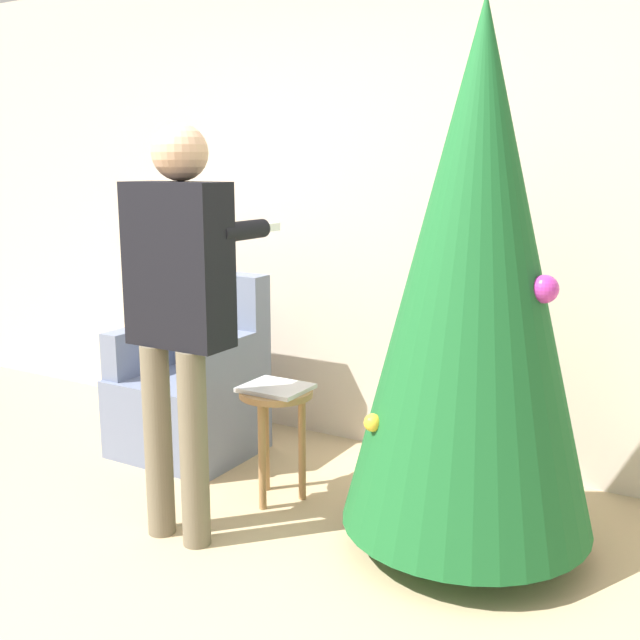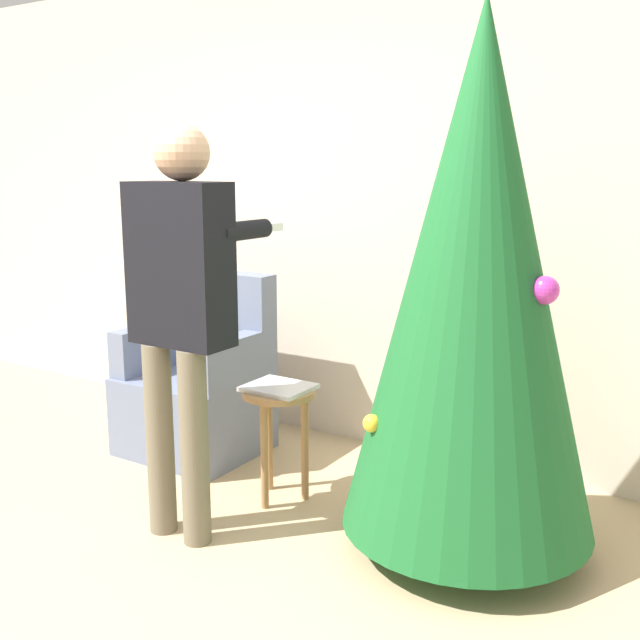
{
  "view_description": "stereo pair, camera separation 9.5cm",
  "coord_description": "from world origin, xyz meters",
  "px_view_note": "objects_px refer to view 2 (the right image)",
  "views": [
    {
      "loc": [
        1.9,
        -1.49,
        1.59
      ],
      "look_at": [
        0.4,
        1.06,
        0.97
      ],
      "focal_mm": 42.0,
      "sensor_mm": 36.0,
      "label": 1
    },
    {
      "loc": [
        1.98,
        -1.44,
        1.59
      ],
      "look_at": [
        0.4,
        1.06,
        0.97
      ],
      "focal_mm": 42.0,
      "sensor_mm": 36.0,
      "label": 2
    }
  ],
  "objects_px": {
    "person_standing": "(181,295)",
    "side_stool": "(279,412)",
    "christmas_tree": "(475,275)",
    "armchair": "(199,388)"
  },
  "relations": [
    {
      "from": "armchair",
      "to": "side_stool",
      "type": "bearing_deg",
      "value": -21.21
    },
    {
      "from": "person_standing",
      "to": "side_stool",
      "type": "height_order",
      "value": "person_standing"
    },
    {
      "from": "armchair",
      "to": "person_standing",
      "type": "xyz_separation_m",
      "value": [
        0.61,
        -0.78,
        0.7
      ]
    },
    {
      "from": "person_standing",
      "to": "side_stool",
      "type": "relative_size",
      "value": 3.18
    },
    {
      "from": "armchair",
      "to": "side_stool",
      "type": "xyz_separation_m",
      "value": [
        0.76,
        -0.3,
        0.08
      ]
    },
    {
      "from": "side_stool",
      "to": "armchair",
      "type": "bearing_deg",
      "value": 158.79
    },
    {
      "from": "person_standing",
      "to": "side_stool",
      "type": "bearing_deg",
      "value": 72.37
    },
    {
      "from": "christmas_tree",
      "to": "side_stool",
      "type": "xyz_separation_m",
      "value": [
        -0.93,
        -0.03,
        -0.73
      ]
    },
    {
      "from": "christmas_tree",
      "to": "armchair",
      "type": "height_order",
      "value": "christmas_tree"
    },
    {
      "from": "christmas_tree",
      "to": "person_standing",
      "type": "bearing_deg",
      "value": -155.0
    }
  ]
}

